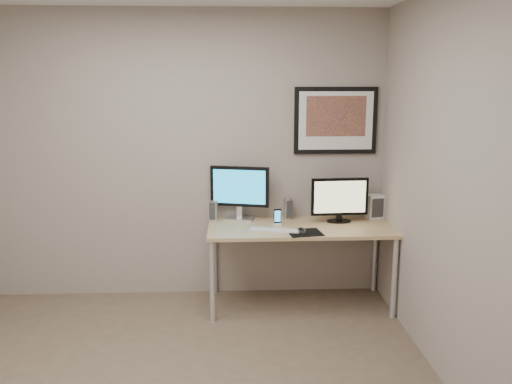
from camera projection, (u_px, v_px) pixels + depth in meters
room at (170, 131)px, 3.61m from camera, size 3.60×3.60×3.60m
desk at (300, 233)px, 4.73m from camera, size 1.60×0.70×0.73m
framed_art at (336, 120)px, 4.88m from camera, size 0.75×0.04×0.60m
monitor_large at (240, 190)px, 4.89m from camera, size 0.53×0.23×0.49m
monitor_tv at (340, 199)px, 4.80m from camera, size 0.51×0.13×0.40m
speaker_left at (214, 210)px, 4.90m from camera, size 0.10×0.10×0.18m
speaker_right at (288, 209)px, 4.94m from camera, size 0.09×0.09×0.20m
phone_dock at (277, 217)px, 4.74m from camera, size 0.08×0.08×0.14m
keyboard at (274, 230)px, 4.56m from camera, size 0.45×0.22×0.02m
mousepad at (305, 233)px, 4.51m from camera, size 0.31×0.28×0.00m
mouse at (301, 230)px, 4.53m from camera, size 0.06×0.10×0.03m
fan_unit at (375, 207)px, 4.97m from camera, size 0.17×0.14×0.22m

